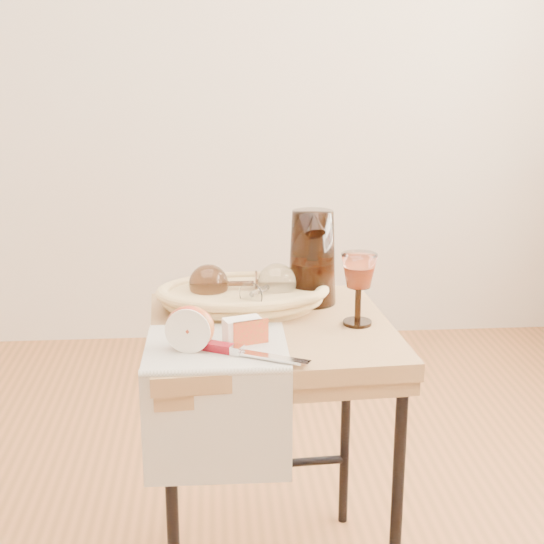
{
  "coord_description": "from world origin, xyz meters",
  "views": [
    {
      "loc": [
        0.27,
        -1.36,
        1.2
      ],
      "look_at": [
        0.39,
        0.15,
        0.76
      ],
      "focal_mm": 51.69,
      "sensor_mm": 36.0,
      "label": 1
    }
  ],
  "objects_px": {
    "bread_basket": "(243,299)",
    "pitcher": "(312,257)",
    "goblet_lying_b": "(266,288)",
    "apple_half": "(190,327)",
    "tea_towel": "(216,347)",
    "table_knife": "(241,350)",
    "goblet_lying_a": "(229,284)",
    "side_table": "(271,460)",
    "wine_goblet": "(358,289)"
  },
  "relations": [
    {
      "from": "bread_basket",
      "to": "table_knife",
      "type": "distance_m",
      "value": 0.28
    },
    {
      "from": "goblet_lying_b",
      "to": "wine_goblet",
      "type": "relative_size",
      "value": 0.91
    },
    {
      "from": "goblet_lying_a",
      "to": "pitcher",
      "type": "bearing_deg",
      "value": -170.96
    },
    {
      "from": "goblet_lying_a",
      "to": "pitcher",
      "type": "relative_size",
      "value": 0.57
    },
    {
      "from": "side_table",
      "to": "goblet_lying_a",
      "type": "relative_size",
      "value": 4.46
    },
    {
      "from": "side_table",
      "to": "apple_half",
      "type": "bearing_deg",
      "value": -139.62
    },
    {
      "from": "goblet_lying_b",
      "to": "table_knife",
      "type": "relative_size",
      "value": 0.57
    },
    {
      "from": "side_table",
      "to": "apple_half",
      "type": "relative_size",
      "value": 6.81
    },
    {
      "from": "tea_towel",
      "to": "apple_half",
      "type": "height_order",
      "value": "apple_half"
    },
    {
      "from": "bread_basket",
      "to": "wine_goblet",
      "type": "relative_size",
      "value": 2.18
    },
    {
      "from": "goblet_lying_a",
      "to": "goblet_lying_b",
      "type": "xyz_separation_m",
      "value": [
        0.08,
        -0.03,
        -0.0
      ]
    },
    {
      "from": "table_knife",
      "to": "pitcher",
      "type": "bearing_deg",
      "value": 89.29
    },
    {
      "from": "bread_basket",
      "to": "goblet_lying_b",
      "type": "distance_m",
      "value": 0.06
    },
    {
      "from": "tea_towel",
      "to": "goblet_lying_a",
      "type": "relative_size",
      "value": 1.91
    },
    {
      "from": "side_table",
      "to": "apple_half",
      "type": "distance_m",
      "value": 0.43
    },
    {
      "from": "apple_half",
      "to": "tea_towel",
      "type": "bearing_deg",
      "value": 26.84
    },
    {
      "from": "goblet_lying_b",
      "to": "tea_towel",
      "type": "bearing_deg",
      "value": -171.71
    },
    {
      "from": "side_table",
      "to": "tea_towel",
      "type": "xyz_separation_m",
      "value": [
        -0.12,
        -0.13,
        0.32
      ]
    },
    {
      "from": "goblet_lying_b",
      "to": "pitcher",
      "type": "bearing_deg",
      "value": -24.68
    },
    {
      "from": "tea_towel",
      "to": "goblet_lying_b",
      "type": "relative_size",
      "value": 1.93
    },
    {
      "from": "pitcher",
      "to": "goblet_lying_b",
      "type": "bearing_deg",
      "value": -153.69
    },
    {
      "from": "goblet_lying_a",
      "to": "apple_half",
      "type": "relative_size",
      "value": 1.53
    },
    {
      "from": "tea_towel",
      "to": "table_knife",
      "type": "relative_size",
      "value": 1.11
    },
    {
      "from": "bread_basket",
      "to": "pitcher",
      "type": "xyz_separation_m",
      "value": [
        0.16,
        0.04,
        0.08
      ]
    },
    {
      "from": "bread_basket",
      "to": "wine_goblet",
      "type": "xyz_separation_m",
      "value": [
        0.23,
        -0.11,
        0.05
      ]
    },
    {
      "from": "apple_half",
      "to": "table_knife",
      "type": "xyz_separation_m",
      "value": [
        0.09,
        -0.04,
        -0.03
      ]
    },
    {
      "from": "goblet_lying_b",
      "to": "apple_half",
      "type": "bearing_deg",
      "value": -179.4
    },
    {
      "from": "wine_goblet",
      "to": "table_knife",
      "type": "distance_m",
      "value": 0.31
    },
    {
      "from": "goblet_lying_a",
      "to": "goblet_lying_b",
      "type": "relative_size",
      "value": 1.01
    },
    {
      "from": "wine_goblet",
      "to": "bread_basket",
      "type": "bearing_deg",
      "value": 154.17
    },
    {
      "from": "tea_towel",
      "to": "pitcher",
      "type": "height_order",
      "value": "pitcher"
    },
    {
      "from": "goblet_lying_b",
      "to": "table_knife",
      "type": "bearing_deg",
      "value": -157.6
    },
    {
      "from": "side_table",
      "to": "goblet_lying_b",
      "type": "xyz_separation_m",
      "value": [
        -0.01,
        0.08,
        0.37
      ]
    },
    {
      "from": "pitcher",
      "to": "side_table",
      "type": "bearing_deg",
      "value": -128.78
    },
    {
      "from": "pitcher",
      "to": "goblet_lying_a",
      "type": "bearing_deg",
      "value": -175.11
    },
    {
      "from": "bread_basket",
      "to": "apple_half",
      "type": "xyz_separation_m",
      "value": [
        -0.11,
        -0.24,
        0.02
      ]
    },
    {
      "from": "goblet_lying_a",
      "to": "table_knife",
      "type": "distance_m",
      "value": 0.3
    },
    {
      "from": "goblet_lying_b",
      "to": "apple_half",
      "type": "xyz_separation_m",
      "value": [
        -0.16,
        -0.22,
        -0.01
      ]
    },
    {
      "from": "apple_half",
      "to": "table_knife",
      "type": "bearing_deg",
      "value": -10.25
    },
    {
      "from": "side_table",
      "to": "tea_towel",
      "type": "relative_size",
      "value": 2.33
    },
    {
      "from": "table_knife",
      "to": "goblet_lying_a",
      "type": "bearing_deg",
      "value": 120.64
    },
    {
      "from": "pitcher",
      "to": "wine_goblet",
      "type": "xyz_separation_m",
      "value": [
        0.08,
        -0.15,
        -0.03
      ]
    },
    {
      "from": "tea_towel",
      "to": "apple_half",
      "type": "bearing_deg",
      "value": -164.6
    },
    {
      "from": "goblet_lying_a",
      "to": "goblet_lying_b",
      "type": "bearing_deg",
      "value": 157.91
    },
    {
      "from": "wine_goblet",
      "to": "apple_half",
      "type": "height_order",
      "value": "wine_goblet"
    },
    {
      "from": "goblet_lying_a",
      "to": "pitcher",
      "type": "height_order",
      "value": "pitcher"
    },
    {
      "from": "bread_basket",
      "to": "goblet_lying_b",
      "type": "xyz_separation_m",
      "value": [
        0.05,
        -0.02,
        0.03
      ]
    },
    {
      "from": "bread_basket",
      "to": "goblet_lying_a",
      "type": "bearing_deg",
      "value": 151.5
    },
    {
      "from": "tea_towel",
      "to": "pitcher",
      "type": "bearing_deg",
      "value": 51.25
    },
    {
      "from": "side_table",
      "to": "bread_basket",
      "type": "relative_size",
      "value": 1.89
    }
  ]
}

